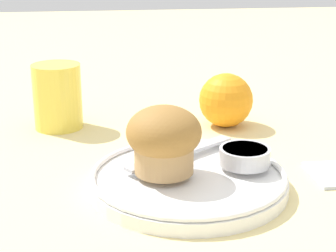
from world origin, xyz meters
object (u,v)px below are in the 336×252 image
object	(u,v)px
muffin	(164,139)
orange_fruit	(226,100)
butter_knife	(181,153)
juice_glass	(57,96)

from	to	relation	value
muffin	orange_fruit	size ratio (longest dim) A/B	1.04
butter_knife	orange_fruit	bearing A→B (deg)	26.03
butter_knife	juice_glass	distance (m)	0.23
butter_knife	orange_fruit	world-z (taller)	orange_fruit
butter_knife	orange_fruit	xyz separation A→B (m)	(0.09, 0.15, 0.02)
orange_fruit	juice_glass	world-z (taller)	juice_glass
muffin	orange_fruit	world-z (taller)	muffin
muffin	butter_knife	world-z (taller)	muffin
orange_fruit	juice_glass	bearing A→B (deg)	174.12
butter_knife	muffin	bearing A→B (deg)	-152.38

